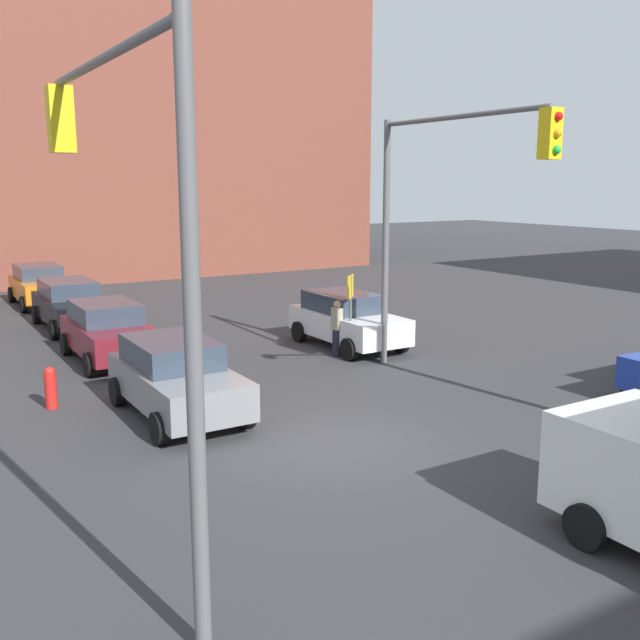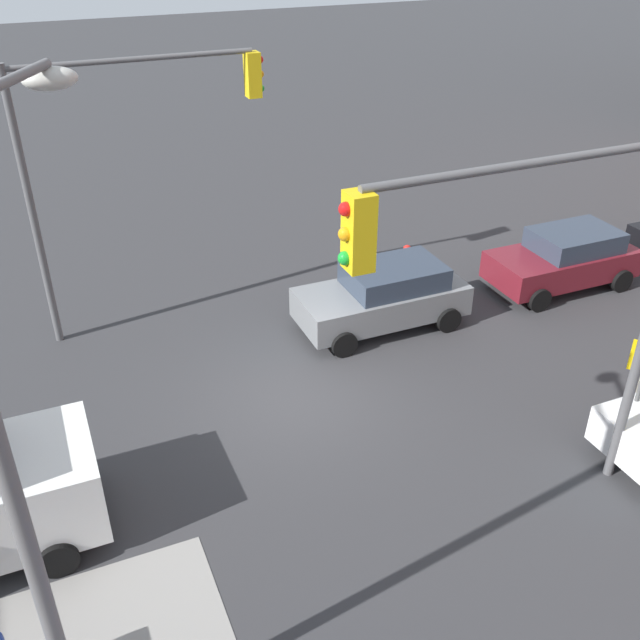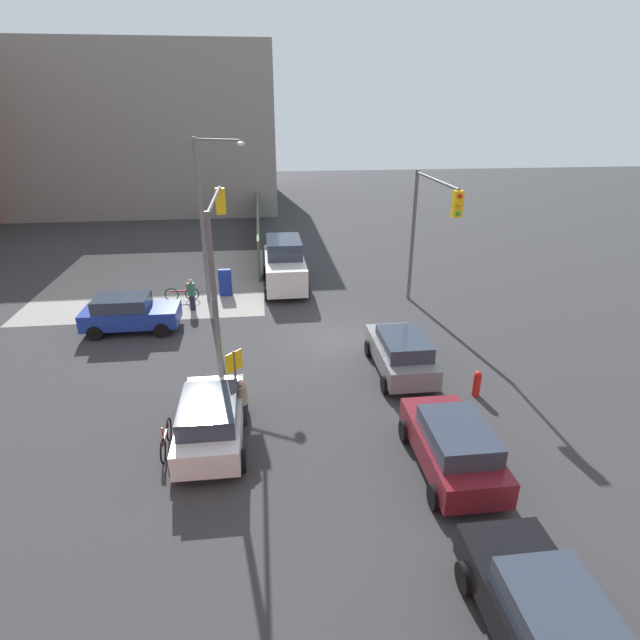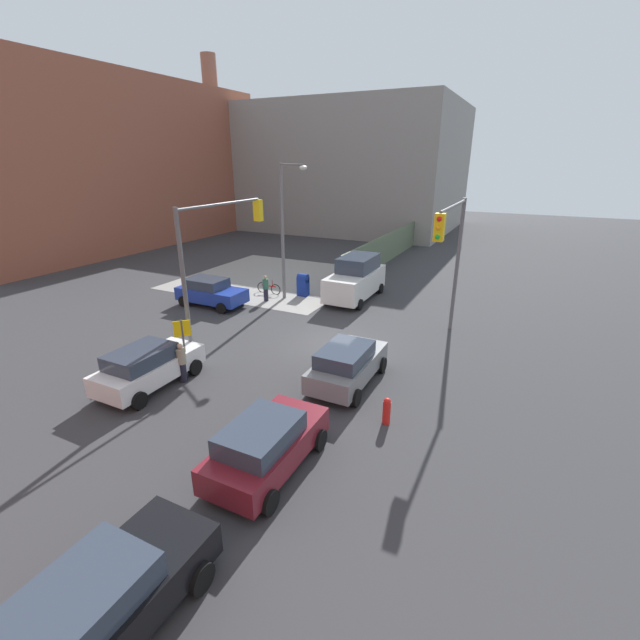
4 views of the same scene
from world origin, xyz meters
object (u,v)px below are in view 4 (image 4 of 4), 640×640
at_px(mailbox_blue, 303,284).
at_px(hatchback_black, 94,612).
at_px(sedan_maroon, 266,444).
at_px(smokestack, 215,144).
at_px(bicycle_leaning_on_fence, 269,288).
at_px(pedestrian_waiting, 182,362).
at_px(bicycle_at_crosswalk, 122,372).
at_px(fire_hydrant, 387,410).
at_px(pedestrian_crossing, 266,288).
at_px(sedan_white, 148,366).
at_px(coupe_blue, 210,292).
at_px(traffic_signal_nw_corner, 218,247).
at_px(street_lamp_corner, 285,223).
at_px(traffic_signal_se_corner, 452,246).
at_px(hatchback_gray, 347,364).
at_px(van_white_delivery, 356,278).

height_order(mailbox_blue, hatchback_black, hatchback_black).
bearing_deg(sedan_maroon, smokestack, 40.10).
xyz_separation_m(hatchback_black, bicycle_leaning_on_fence, (19.47, 9.01, -0.50)).
relative_size(pedestrian_waiting, bicycle_at_crosswalk, 0.92).
height_order(fire_hydrant, bicycle_at_crosswalk, bicycle_at_crosswalk).
bearing_deg(pedestrian_crossing, mailbox_blue, 13.58).
distance_m(sedan_white, pedestrian_crossing, 11.00).
relative_size(coupe_blue, bicycle_leaning_on_fence, 2.35).
relative_size(sedan_maroon, hatchback_black, 0.91).
xyz_separation_m(smokestack, mailbox_blue, (-23.08, -25.00, -9.16)).
bearing_deg(fire_hydrant, traffic_signal_nw_corner, 72.73).
bearing_deg(sedan_white, bicycle_leaning_on_fence, 11.59).
xyz_separation_m(mailbox_blue, fire_hydrant, (-11.20, -9.20, -0.28)).
bearing_deg(smokestack, street_lamp_corner, -134.69).
relative_size(traffic_signal_nw_corner, fire_hydrant, 6.91).
xyz_separation_m(coupe_blue, sedan_white, (-8.69, -4.27, 0.00)).
relative_size(sedan_white, bicycle_leaning_on_fence, 2.37).
bearing_deg(hatchback_black, street_lamp_corner, 21.09).
distance_m(mailbox_blue, fire_hydrant, 14.50).
distance_m(smokestack, traffic_signal_se_corner, 44.09).
bearing_deg(mailbox_blue, hatchback_gray, -143.09).
bearing_deg(van_white_delivery, sedan_white, 168.18).
xyz_separation_m(hatchback_black, pedestrian_crossing, (18.07, 8.31, -0.02)).
height_order(coupe_blue, pedestrian_crossing, coupe_blue).
relative_size(mailbox_blue, coupe_blue, 0.35).
relative_size(traffic_signal_se_corner, street_lamp_corner, 0.81).
height_order(coupe_blue, bicycle_at_crosswalk, coupe_blue).
bearing_deg(hatchback_black, mailbox_blue, 18.74).
relative_size(sedan_maroon, van_white_delivery, 0.75).
bearing_deg(coupe_blue, fire_hydrant, -118.16).
relative_size(traffic_signal_nw_corner, sedan_maroon, 1.60).
bearing_deg(van_white_delivery, hatchback_black, -170.25).
relative_size(fire_hydrant, sedan_white, 0.23).
relative_size(smokestack, pedestrian_waiting, 12.36).
height_order(van_white_delivery, bicycle_at_crosswalk, van_white_delivery).
xyz_separation_m(traffic_signal_nw_corner, van_white_delivery, (9.44, -2.70, -3.37)).
relative_size(street_lamp_corner, fire_hydrant, 8.51).
height_order(hatchback_gray, sedan_white, same).
bearing_deg(bicycle_at_crosswalk, street_lamp_corner, -2.53).
bearing_deg(hatchback_black, van_white_delivery, 9.75).
relative_size(traffic_signal_nw_corner, mailbox_blue, 4.55).
bearing_deg(traffic_signal_se_corner, van_white_delivery, 52.70).
bearing_deg(hatchback_gray, smokestack, 44.64).
xyz_separation_m(fire_hydrant, hatchback_black, (-8.87, 2.39, 0.36)).
relative_size(traffic_signal_se_corner, pedestrian_crossing, 4.05).
bearing_deg(coupe_blue, sedan_maroon, -134.46).
distance_m(coupe_blue, pedestrian_waiting, 9.39).
relative_size(street_lamp_corner, sedan_white, 1.93).
relative_size(traffic_signal_se_corner, pedestrian_waiting, 4.05).
bearing_deg(sedan_maroon, pedestrian_crossing, 33.30).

